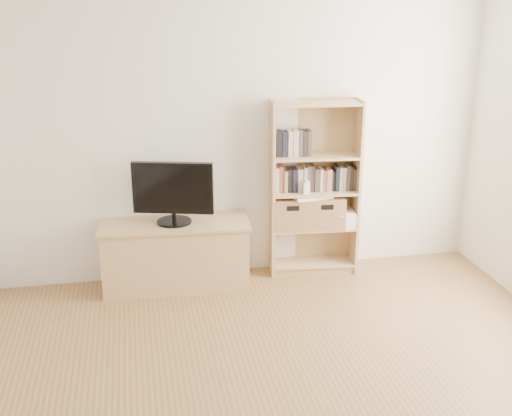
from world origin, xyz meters
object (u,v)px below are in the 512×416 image
object	(u,v)px
baby_monitor	(307,188)
basket_left	(291,212)
basket_right	(324,211)
tv_stand	(176,256)
laptop	(311,195)
bookshelf	(314,189)
television	(173,192)

from	to	relation	value
baby_monitor	basket_left	world-z (taller)	baby_monitor
basket_left	basket_right	world-z (taller)	same
tv_stand	basket_left	distance (m)	1.11
basket_right	laptop	xyz separation A→B (m)	(-0.13, -0.00, 0.16)
laptop	bookshelf	bearing A→B (deg)	13.94
tv_stand	basket_right	distance (m)	1.41
tv_stand	bookshelf	distance (m)	1.38
baby_monitor	laptop	world-z (taller)	baby_monitor
tv_stand	laptop	world-z (taller)	laptop
tv_stand	laptop	bearing A→B (deg)	7.28
television	basket_right	size ratio (longest dim) A/B	2.00
bookshelf	laptop	size ratio (longest dim) A/B	4.64
laptop	basket_left	bearing A→B (deg)	162.68
bookshelf	tv_stand	bearing A→B (deg)	-170.84
basket_right	television	bearing A→B (deg)	-169.94
bookshelf	laptop	distance (m)	0.07
tv_stand	baby_monitor	size ratio (longest dim) A/B	11.85
basket_right	tv_stand	bearing A→B (deg)	-169.94
tv_stand	basket_right	world-z (taller)	basket_right
bookshelf	television	world-z (taller)	bookshelf
television	basket_left	world-z (taller)	television
television	basket_left	bearing A→B (deg)	20.59
television	basket_left	distance (m)	1.10
basket_left	laptop	world-z (taller)	laptop
tv_stand	basket_left	world-z (taller)	basket_left
bookshelf	basket_left	xyz separation A→B (m)	(-0.21, 0.01, -0.21)
baby_monitor	basket_left	xyz separation A→B (m)	(-0.12, 0.10, -0.25)
bookshelf	basket_left	bearing A→B (deg)	-178.81
bookshelf	television	distance (m)	1.28
television	baby_monitor	size ratio (longest dim) A/B	6.56
television	basket_right	bearing A→B (deg)	18.17
basket_left	basket_right	size ratio (longest dim) A/B	1.00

